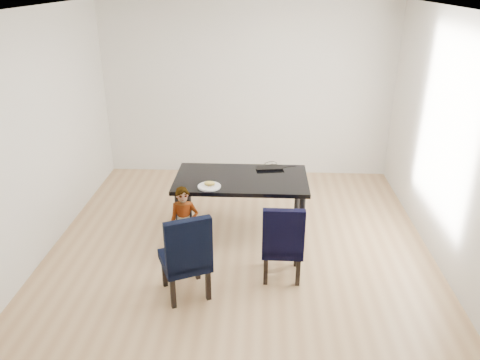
{
  "coord_description": "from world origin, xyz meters",
  "views": [
    {
      "loc": [
        0.24,
        -4.69,
        3.0
      ],
      "look_at": [
        0.0,
        0.2,
        0.85
      ],
      "focal_mm": 35.0,
      "sensor_mm": 36.0,
      "label": 1
    }
  ],
  "objects_px": {
    "chair_right": "(282,239)",
    "child": "(184,225)",
    "dining_table": "(241,205)",
    "chair_left": "(184,253)",
    "plate": "(209,186)",
    "laptop": "(269,167)"
  },
  "relations": [
    {
      "from": "chair_right",
      "to": "child",
      "type": "bearing_deg",
      "value": 167.11
    },
    {
      "from": "dining_table",
      "to": "chair_left",
      "type": "relative_size",
      "value": 1.7
    },
    {
      "from": "plate",
      "to": "laptop",
      "type": "relative_size",
      "value": 0.77
    },
    {
      "from": "child",
      "to": "chair_left",
      "type": "bearing_deg",
      "value": -86.55
    },
    {
      "from": "dining_table",
      "to": "laptop",
      "type": "bearing_deg",
      "value": 44.78
    },
    {
      "from": "dining_table",
      "to": "plate",
      "type": "relative_size",
      "value": 5.95
    },
    {
      "from": "chair_left",
      "to": "chair_right",
      "type": "bearing_deg",
      "value": -3.94
    },
    {
      "from": "chair_left",
      "to": "plate",
      "type": "bearing_deg",
      "value": 57.4
    },
    {
      "from": "dining_table",
      "to": "chair_right",
      "type": "bearing_deg",
      "value": -62.26
    },
    {
      "from": "chair_right",
      "to": "laptop",
      "type": "distance_m",
      "value": 1.3
    },
    {
      "from": "dining_table",
      "to": "chair_right",
      "type": "height_order",
      "value": "chair_right"
    },
    {
      "from": "dining_table",
      "to": "plate",
      "type": "distance_m",
      "value": 0.6
    },
    {
      "from": "chair_right",
      "to": "chair_left",
      "type": "bearing_deg",
      "value": -159.42
    },
    {
      "from": "dining_table",
      "to": "child",
      "type": "xyz_separation_m",
      "value": [
        -0.61,
        -0.65,
        0.07
      ]
    },
    {
      "from": "child",
      "to": "dining_table",
      "type": "bearing_deg",
      "value": 41.23
    },
    {
      "from": "plate",
      "to": "laptop",
      "type": "distance_m",
      "value": 0.94
    },
    {
      "from": "dining_table",
      "to": "laptop",
      "type": "height_order",
      "value": "laptop"
    },
    {
      "from": "dining_table",
      "to": "chair_right",
      "type": "relative_size",
      "value": 1.81
    },
    {
      "from": "chair_right",
      "to": "plate",
      "type": "xyz_separation_m",
      "value": [
        -0.83,
        0.62,
        0.32
      ]
    },
    {
      "from": "dining_table",
      "to": "plate",
      "type": "height_order",
      "value": "plate"
    },
    {
      "from": "chair_right",
      "to": "dining_table",
      "type": "bearing_deg",
      "value": 118.25
    },
    {
      "from": "chair_left",
      "to": "plate",
      "type": "relative_size",
      "value": 3.49
    }
  ]
}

